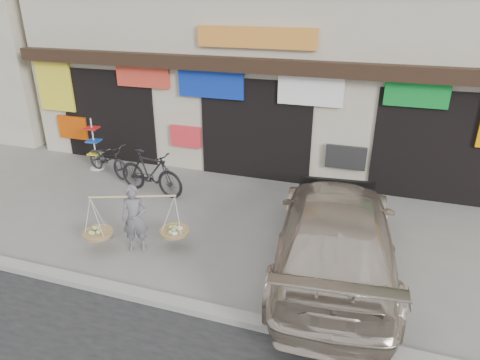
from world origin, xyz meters
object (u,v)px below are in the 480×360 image
(bike_1, at_px, (151,173))
(suv, at_px, (335,234))
(street_vendor, at_px, (135,222))
(bike_0, at_px, (108,159))
(display_rack, at_px, (95,149))

(bike_1, distance_m, suv, 5.10)
(street_vendor, xyz_separation_m, bike_0, (-2.76, 3.11, -0.16))
(display_rack, bearing_deg, bike_0, -24.06)
(street_vendor, relative_size, bike_0, 1.11)
(bike_1, relative_size, suv, 0.36)
(bike_0, height_order, suv, suv)
(street_vendor, bearing_deg, suv, -12.48)
(bike_0, xyz_separation_m, display_rack, (-0.59, 0.26, 0.14))
(bike_0, bearing_deg, suv, -90.30)
(bike_1, bearing_deg, display_rack, 76.96)
(bike_1, height_order, display_rack, display_rack)
(street_vendor, bearing_deg, bike_1, 91.66)
(suv, xyz_separation_m, display_rack, (-7.10, 2.80, -0.13))
(bike_0, relative_size, display_rack, 1.17)
(street_vendor, xyz_separation_m, display_rack, (-3.34, 3.37, -0.02))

